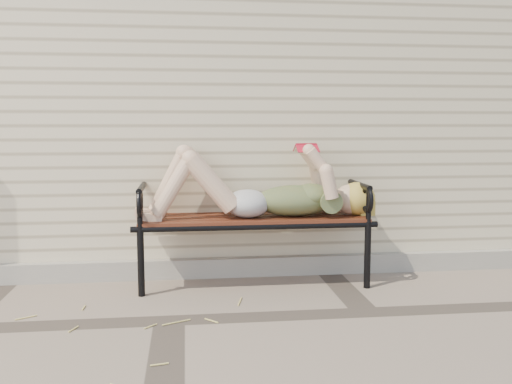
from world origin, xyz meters
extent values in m
plane|color=#7B6B5E|center=(0.00, 0.00, 0.00)|extent=(80.00, 80.00, 0.00)
cube|color=beige|center=(0.00, 3.00, 1.50)|extent=(8.00, 4.00, 3.00)
cube|color=#9E9A8E|center=(0.00, 0.97, 0.07)|extent=(8.00, 0.10, 0.15)
cylinder|color=black|center=(-0.21, 0.53, 0.25)|extent=(0.05, 0.05, 0.50)
cylinder|color=black|center=(-0.21, 1.03, 0.25)|extent=(0.05, 0.05, 0.50)
cylinder|color=black|center=(1.42, 0.53, 0.25)|extent=(0.05, 0.05, 0.50)
cylinder|color=black|center=(1.42, 1.03, 0.25)|extent=(0.05, 0.05, 0.50)
cube|color=#5C2517|center=(0.61, 0.78, 0.50)|extent=(1.68, 0.54, 0.03)
cylinder|color=black|center=(0.61, 0.53, 0.47)|extent=(1.76, 0.04, 0.04)
cylinder|color=black|center=(0.61, 1.03, 0.47)|extent=(1.76, 0.04, 0.04)
torus|color=black|center=(0.61, 1.15, 1.05)|extent=(0.30, 0.04, 0.30)
ellipsoid|color=#093D45|center=(0.92, 0.75, 0.63)|extent=(0.60, 0.34, 0.23)
ellipsoid|color=#093D45|center=(1.05, 0.75, 0.67)|extent=(0.29, 0.33, 0.18)
ellipsoid|color=#A2A2A6|center=(0.56, 0.75, 0.61)|extent=(0.33, 0.37, 0.21)
sphere|color=#CEA18B|center=(1.35, 0.75, 0.63)|extent=(0.24, 0.24, 0.24)
ellipsoid|color=gold|center=(1.40, 0.75, 0.63)|extent=(0.28, 0.28, 0.25)
cube|color=#A51227|center=(1.01, 0.75, 1.05)|extent=(0.15, 0.02, 0.02)
cube|color=beige|center=(1.01, 0.70, 1.02)|extent=(0.15, 0.10, 0.06)
cube|color=beige|center=(1.01, 0.79, 1.02)|extent=(0.15, 0.10, 0.06)
cube|color=#A51227|center=(1.01, 0.70, 1.02)|extent=(0.17, 0.10, 0.06)
cube|color=#A51227|center=(1.01, 0.80, 1.02)|extent=(0.17, 0.10, 0.06)
cylinder|color=#DFCB6D|center=(-0.46, -0.36, 0.01)|extent=(0.06, 0.09, 0.01)
cylinder|color=#DFCB6D|center=(-0.29, -0.14, 0.01)|extent=(0.16, 0.02, 0.01)
cylinder|color=#DFCB6D|center=(-0.58, 0.09, 0.01)|extent=(0.02, 0.18, 0.01)
cylinder|color=#DFCB6D|center=(0.42, -0.72, 0.01)|extent=(0.12, 0.12, 0.01)
cylinder|color=#DFCB6D|center=(-0.85, -0.47, 0.01)|extent=(0.09, 0.03, 0.01)
cylinder|color=#DFCB6D|center=(0.65, -0.04, 0.01)|extent=(0.07, 0.08, 0.01)
camera|label=1|loc=(0.11, -3.42, 1.21)|focal=40.00mm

